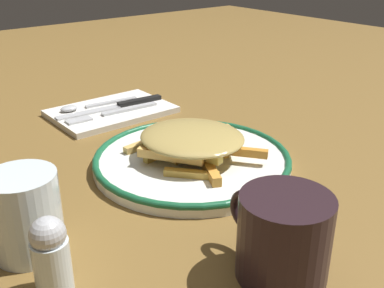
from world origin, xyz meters
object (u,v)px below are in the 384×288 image
(plate, at_px, (192,159))
(salt_shaker, at_px, (51,256))
(napkin, at_px, (111,111))
(fork, at_px, (113,113))
(knife, at_px, (120,105))
(coffee_mug, at_px, (283,236))
(water_glass, at_px, (25,214))
(fries_heap, at_px, (189,141))
(spoon, at_px, (86,106))

(plate, xyz_separation_m, salt_shaker, (-0.12, 0.26, 0.03))
(plate, relative_size, napkin, 1.33)
(napkin, height_order, salt_shaker, salt_shaker)
(fork, distance_m, salt_shaker, 0.45)
(knife, relative_size, coffee_mug, 1.82)
(plate, height_order, fork, plate)
(plate, xyz_separation_m, water_glass, (-0.05, 0.26, 0.03))
(plate, bearing_deg, fork, -1.71)
(fries_heap, xyz_separation_m, salt_shaker, (-0.13, 0.26, 0.00))
(plate, relative_size, coffee_mug, 2.45)
(fork, bearing_deg, knife, -50.65)
(fries_heap, bearing_deg, salt_shaker, 115.76)
(fries_heap, relative_size, coffee_mug, 1.76)
(napkin, relative_size, spoon, 1.40)
(fries_heap, distance_m, fork, 0.24)
(coffee_mug, bearing_deg, spoon, -7.13)
(napkin, height_order, water_glass, water_glass)
(knife, xyz_separation_m, coffee_mug, (-0.50, 0.12, 0.03))
(spoon, xyz_separation_m, coffee_mug, (-0.53, 0.07, 0.03))
(napkin, relative_size, knife, 1.01)
(plate, distance_m, fork, 0.24)
(plate, distance_m, spoon, 0.30)
(water_glass, relative_size, coffee_mug, 0.77)
(knife, relative_size, water_glass, 2.36)
(fries_heap, height_order, fork, fries_heap)
(plate, distance_m, coffee_mug, 0.25)
(salt_shaker, bearing_deg, spoon, -30.50)
(coffee_mug, xyz_separation_m, salt_shaker, (0.11, 0.18, -0.00))
(fries_heap, xyz_separation_m, water_glass, (-0.05, 0.25, 0.01))
(spoon, bearing_deg, fries_heap, -177.52)
(fork, distance_m, spoon, 0.06)
(water_glass, height_order, salt_shaker, water_glass)
(fries_heap, xyz_separation_m, knife, (0.26, -0.04, -0.03))
(spoon, xyz_separation_m, water_glass, (-0.34, 0.24, 0.03))
(fork, relative_size, spoon, 1.16)
(salt_shaker, bearing_deg, napkin, -36.04)
(knife, relative_size, salt_shaker, 2.67)
(spoon, distance_m, salt_shaker, 0.49)
(fries_heap, xyz_separation_m, fork, (0.23, -0.01, -0.03))
(plate, bearing_deg, fries_heap, 45.24)
(napkin, bearing_deg, salt_shaker, 143.96)
(knife, bearing_deg, fries_heap, 171.06)
(fork, bearing_deg, plate, 178.29)
(napkin, bearing_deg, knife, -95.22)
(coffee_mug, bearing_deg, fork, -10.66)
(coffee_mug, bearing_deg, knife, -13.54)
(plate, bearing_deg, spoon, 2.98)
(fries_heap, height_order, napkin, fries_heap)
(fork, bearing_deg, water_glass, 137.30)
(spoon, bearing_deg, water_glass, 145.04)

